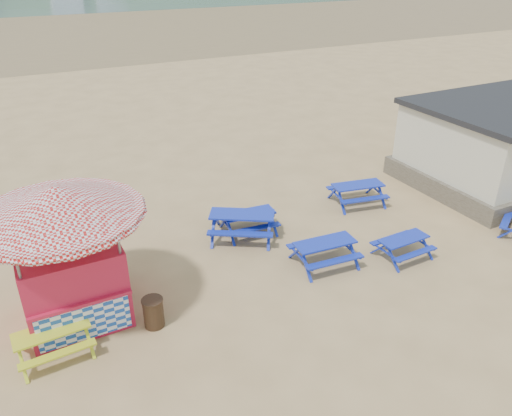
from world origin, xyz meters
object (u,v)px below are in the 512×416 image
picnic_table_blue_a (248,222)px  picnic_table_blue_b (242,225)px  litter_bin (153,312)px  ice_cream_kiosk (64,238)px  picnic_table_yellow (53,342)px  amenity_block (508,142)px

picnic_table_blue_a → picnic_table_blue_b: 0.38m
litter_bin → ice_cream_kiosk: bearing=140.5°
picnic_table_yellow → picnic_table_blue_a: bearing=21.2°
picnic_table_blue_a → litter_bin: 5.11m
ice_cream_kiosk → litter_bin: 2.76m
picnic_table_yellow → amenity_block: (17.30, 2.14, 1.22)m
amenity_block → litter_bin: bearing=-171.5°
ice_cream_kiosk → litter_bin: bearing=-39.9°
picnic_table_blue_b → litter_bin: 4.73m
picnic_table_blue_b → ice_cream_kiosk: 5.86m
litter_bin → amenity_block: size_ratio=0.11×
picnic_table_yellow → litter_bin: (2.30, -0.10, 0.05)m
amenity_block → ice_cream_kiosk: bearing=-176.8°
picnic_table_blue_b → ice_cream_kiosk: bearing=-132.5°
picnic_table_blue_a → picnic_table_blue_b: bearing=-144.1°
picnic_table_blue_a → picnic_table_blue_b: picnic_table_blue_b is taller
picnic_table_blue_a → litter_bin: bearing=-138.6°
picnic_table_yellow → ice_cream_kiosk: (0.72, 1.21, 1.90)m
picnic_table_blue_b → picnic_table_yellow: size_ratio=1.50×
ice_cream_kiosk → litter_bin: (1.58, -1.31, -1.85)m
ice_cream_kiosk → picnic_table_blue_a: bearing=16.7°
picnic_table_blue_a → ice_cream_kiosk: size_ratio=0.45×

